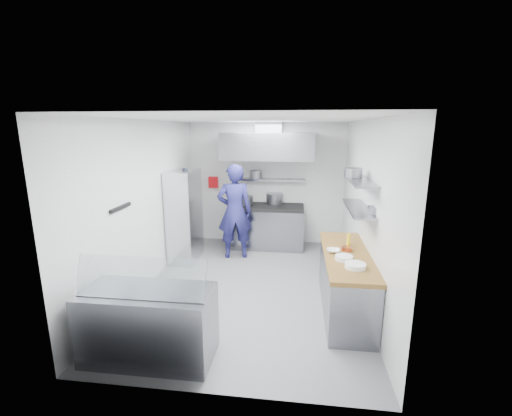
# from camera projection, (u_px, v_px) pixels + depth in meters

# --- Properties ---
(floor) EXTENTS (5.00, 5.00, 0.00)m
(floor) POSITION_uv_depth(u_px,v_px,m) (252.00, 286.00, 5.91)
(floor) COLOR #5D5D5F
(floor) RESTS_ON ground
(ceiling) EXTENTS (5.00, 5.00, 0.00)m
(ceiling) POSITION_uv_depth(u_px,v_px,m) (251.00, 119.00, 5.28)
(ceiling) COLOR silver
(ceiling) RESTS_ON wall_back
(wall_back) EXTENTS (3.60, 2.80, 0.02)m
(wall_back) POSITION_uv_depth(u_px,v_px,m) (266.00, 184.00, 8.01)
(wall_back) COLOR white
(wall_back) RESTS_ON floor
(wall_front) EXTENTS (3.60, 2.80, 0.02)m
(wall_front) POSITION_uv_depth(u_px,v_px,m) (215.00, 267.00, 3.18)
(wall_front) COLOR white
(wall_front) RESTS_ON floor
(wall_left) EXTENTS (2.80, 5.00, 0.02)m
(wall_left) POSITION_uv_depth(u_px,v_px,m) (147.00, 204.00, 5.82)
(wall_left) COLOR white
(wall_left) RESTS_ON floor
(wall_right) EXTENTS (2.80, 5.00, 0.02)m
(wall_right) POSITION_uv_depth(u_px,v_px,m) (365.00, 210.00, 5.38)
(wall_right) COLOR white
(wall_right) RESTS_ON floor
(gas_range) EXTENTS (1.60, 0.80, 0.90)m
(gas_range) POSITION_uv_depth(u_px,v_px,m) (268.00, 227.00, 7.83)
(gas_range) COLOR gray
(gas_range) RESTS_ON floor
(cooktop) EXTENTS (1.57, 0.78, 0.06)m
(cooktop) POSITION_uv_depth(u_px,v_px,m) (269.00, 207.00, 7.72)
(cooktop) COLOR black
(cooktop) RESTS_ON gas_range
(stock_pot_left) EXTENTS (0.30, 0.30, 0.20)m
(stock_pot_left) POSITION_uv_depth(u_px,v_px,m) (246.00, 200.00, 7.82)
(stock_pot_left) COLOR slate
(stock_pot_left) RESTS_ON cooktop
(stock_pot_mid) EXTENTS (0.38, 0.38, 0.24)m
(stock_pot_mid) POSITION_uv_depth(u_px,v_px,m) (274.00, 198.00, 7.93)
(stock_pot_mid) COLOR slate
(stock_pot_mid) RESTS_ON cooktop
(over_range_shelf) EXTENTS (1.60, 0.30, 0.04)m
(over_range_shelf) POSITION_uv_depth(u_px,v_px,m) (270.00, 180.00, 7.82)
(over_range_shelf) COLOR gray
(over_range_shelf) RESTS_ON wall_back
(shelf_pot_a) EXTENTS (0.28, 0.28, 0.18)m
(shelf_pot_a) POSITION_uv_depth(u_px,v_px,m) (256.00, 174.00, 7.86)
(shelf_pot_a) COLOR slate
(shelf_pot_a) RESTS_ON over_range_shelf
(extractor_hood) EXTENTS (1.90, 1.15, 0.55)m
(extractor_hood) POSITION_uv_depth(u_px,v_px,m) (268.00, 146.00, 7.24)
(extractor_hood) COLOR gray
(extractor_hood) RESTS_ON wall_back
(hood_duct) EXTENTS (0.55, 0.55, 0.24)m
(hood_duct) POSITION_uv_depth(u_px,v_px,m) (270.00, 128.00, 7.37)
(hood_duct) COLOR slate
(hood_duct) RESTS_ON extractor_hood
(red_firebox) EXTENTS (0.22, 0.10, 0.26)m
(red_firebox) POSITION_uv_depth(u_px,v_px,m) (213.00, 182.00, 8.10)
(red_firebox) COLOR red
(red_firebox) RESTS_ON wall_back
(chef) EXTENTS (0.81, 0.63, 1.97)m
(chef) POSITION_uv_depth(u_px,v_px,m) (235.00, 212.00, 7.06)
(chef) COLOR navy
(chef) RESTS_ON floor
(wire_rack) EXTENTS (0.50, 0.90, 1.85)m
(wire_rack) POSITION_uv_depth(u_px,v_px,m) (185.00, 216.00, 6.96)
(wire_rack) COLOR silver
(wire_rack) RESTS_ON floor
(rack_bin_a) EXTENTS (0.18, 0.22, 0.20)m
(rack_bin_a) POSITION_uv_depth(u_px,v_px,m) (184.00, 222.00, 6.96)
(rack_bin_a) COLOR white
(rack_bin_a) RESTS_ON wire_rack
(rack_bin_b) EXTENTS (0.16, 0.20, 0.18)m
(rack_bin_b) POSITION_uv_depth(u_px,v_px,m) (190.00, 194.00, 7.25)
(rack_bin_b) COLOR yellow
(rack_bin_b) RESTS_ON wire_rack
(rack_jar) EXTENTS (0.11, 0.11, 0.18)m
(rack_jar) POSITION_uv_depth(u_px,v_px,m) (185.00, 173.00, 6.76)
(rack_jar) COLOR black
(rack_jar) RESTS_ON wire_rack
(knife_strip) EXTENTS (0.04, 0.55, 0.05)m
(knife_strip) POSITION_uv_depth(u_px,v_px,m) (121.00, 208.00, 4.91)
(knife_strip) COLOR black
(knife_strip) RESTS_ON wall_left
(prep_counter_base) EXTENTS (0.62, 2.00, 0.84)m
(prep_counter_base) POSITION_uv_depth(u_px,v_px,m) (345.00, 284.00, 5.06)
(prep_counter_base) COLOR gray
(prep_counter_base) RESTS_ON floor
(prep_counter_top) EXTENTS (0.65, 2.04, 0.06)m
(prep_counter_top) POSITION_uv_depth(u_px,v_px,m) (347.00, 255.00, 4.96)
(prep_counter_top) COLOR brown
(prep_counter_top) RESTS_ON prep_counter_base
(plate_stack_a) EXTENTS (0.27, 0.27, 0.06)m
(plate_stack_a) POSITION_uv_depth(u_px,v_px,m) (355.00, 266.00, 4.41)
(plate_stack_a) COLOR white
(plate_stack_a) RESTS_ON prep_counter_top
(plate_stack_b) EXTENTS (0.24, 0.24, 0.06)m
(plate_stack_b) POSITION_uv_depth(u_px,v_px,m) (344.00, 258.00, 4.68)
(plate_stack_b) COLOR white
(plate_stack_b) RESTS_ON prep_counter_top
(copper_pan) EXTENTS (0.15, 0.15, 0.06)m
(copper_pan) POSITION_uv_depth(u_px,v_px,m) (347.00, 249.00, 5.04)
(copper_pan) COLOR #D2613B
(copper_pan) RESTS_ON prep_counter_top
(squeeze_bottle) EXTENTS (0.06, 0.06, 0.18)m
(squeeze_bottle) POSITION_uv_depth(u_px,v_px,m) (349.00, 240.00, 5.25)
(squeeze_bottle) COLOR yellow
(squeeze_bottle) RESTS_ON prep_counter_top
(mixing_bowl) EXTENTS (0.20, 0.20, 0.05)m
(mixing_bowl) POSITION_uv_depth(u_px,v_px,m) (333.00, 251.00, 4.97)
(mixing_bowl) COLOR white
(mixing_bowl) RESTS_ON prep_counter_top
(wall_shelf_lower) EXTENTS (0.30, 1.30, 0.04)m
(wall_shelf_lower) POSITION_uv_depth(u_px,v_px,m) (358.00, 208.00, 5.09)
(wall_shelf_lower) COLOR gray
(wall_shelf_lower) RESTS_ON wall_right
(wall_shelf_upper) EXTENTS (0.30, 1.30, 0.04)m
(wall_shelf_upper) POSITION_uv_depth(u_px,v_px,m) (360.00, 180.00, 4.99)
(wall_shelf_upper) COLOR gray
(wall_shelf_upper) RESTS_ON wall_right
(shelf_pot_c) EXTENTS (0.22, 0.22, 0.10)m
(shelf_pot_c) POSITION_uv_depth(u_px,v_px,m) (375.00, 210.00, 4.68)
(shelf_pot_c) COLOR slate
(shelf_pot_c) RESTS_ON wall_shelf_lower
(shelf_pot_d) EXTENTS (0.27, 0.27, 0.14)m
(shelf_pot_d) POSITION_uv_depth(u_px,v_px,m) (353.00, 173.00, 5.14)
(shelf_pot_d) COLOR slate
(shelf_pot_d) RESTS_ON wall_shelf_upper
(display_case) EXTENTS (1.50, 0.70, 0.85)m
(display_case) POSITION_uv_depth(u_px,v_px,m) (149.00, 324.00, 4.00)
(display_case) COLOR gray
(display_case) RESTS_ON floor
(display_glass) EXTENTS (1.47, 0.19, 0.42)m
(display_glass) POSITION_uv_depth(u_px,v_px,m) (140.00, 277.00, 3.74)
(display_glass) COLOR silver
(display_glass) RESTS_ON display_case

